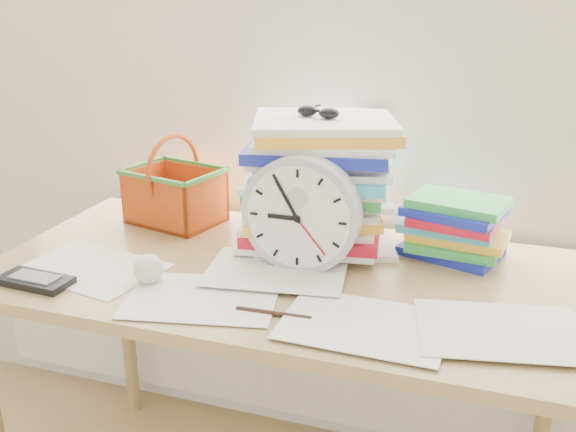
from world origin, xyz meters
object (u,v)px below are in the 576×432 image
(book_stack, at_px, (453,227))
(calculator, at_px, (35,281))
(desk, at_px, (283,298))
(basket, at_px, (174,180))
(clock, at_px, (301,214))
(paper_stack, at_px, (318,184))

(book_stack, relative_size, calculator, 1.52)
(calculator, bearing_deg, desk, 29.44)
(basket, relative_size, calculator, 1.49)
(basket, bearing_deg, clock, -11.31)
(book_stack, bearing_deg, basket, 179.43)
(paper_stack, relative_size, clock, 1.34)
(clock, xyz_separation_m, basket, (-0.43, 0.20, -0.01))
(clock, relative_size, basket, 1.11)
(desk, distance_m, calculator, 0.57)
(clock, height_order, calculator, clock)
(clock, height_order, basket, clock)
(paper_stack, xyz_separation_m, basket, (-0.43, 0.04, -0.04))
(clock, xyz_separation_m, calculator, (-0.54, -0.27, -0.13))
(desk, height_order, calculator, calculator)
(basket, distance_m, calculator, 0.50)
(basket, xyz_separation_m, calculator, (-0.11, -0.47, -0.12))
(clock, distance_m, calculator, 0.62)
(paper_stack, relative_size, basket, 1.49)
(paper_stack, bearing_deg, calculator, -141.54)
(desk, distance_m, basket, 0.49)
(paper_stack, xyz_separation_m, clock, (0.01, -0.16, -0.03))
(desk, distance_m, paper_stack, 0.30)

